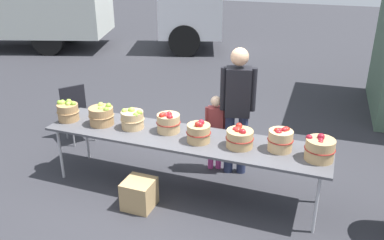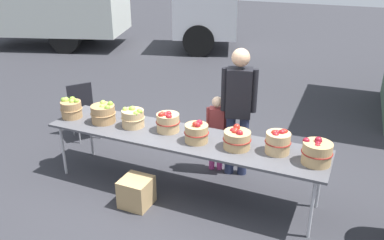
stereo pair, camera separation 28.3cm
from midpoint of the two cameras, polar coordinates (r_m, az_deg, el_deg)
ground_plane at (r=5.23m, az=0.22°, el=-9.81°), size 40.00×40.00×0.00m
market_table at (r=4.88m, az=0.23°, el=-2.71°), size 3.50×0.76×0.75m
apple_basket_green_0 at (r=5.57m, az=-15.46°, el=1.61°), size 0.29×0.29×0.28m
apple_basket_green_1 at (r=5.31m, az=-11.04°, el=0.93°), size 0.33×0.33×0.28m
apple_basket_green_2 at (r=5.13m, az=-6.84°, el=0.32°), size 0.30×0.30×0.27m
apple_basket_red_0 at (r=4.96m, az=-1.85°, el=-0.24°), size 0.30×0.30×0.27m
apple_basket_red_1 at (r=4.69m, az=2.39°, el=-1.82°), size 0.29×0.29×0.27m
apple_basket_red_2 at (r=4.59m, az=8.19°, el=-2.70°), size 0.33×0.33×0.26m
apple_basket_red_3 at (r=4.57m, az=13.91°, el=-3.04°), size 0.29×0.29×0.28m
apple_basket_red_4 at (r=4.46m, az=19.11°, el=-4.42°), size 0.33×0.33×0.29m
vendor_adult at (r=5.18m, az=8.22°, el=2.34°), size 0.45×0.30×1.74m
child_customer at (r=5.41m, az=5.03°, el=-1.10°), size 0.27×0.20×1.07m
folding_chair at (r=6.64m, az=-14.11°, el=1.84°), size 0.56×0.56×0.86m
produce_crate at (r=4.88m, az=-6.25°, el=-10.18°), size 0.35×0.35×0.35m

